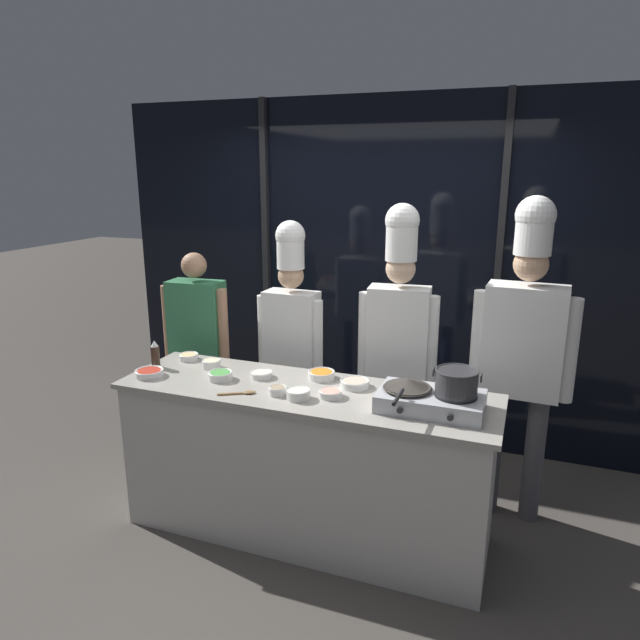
{
  "coord_description": "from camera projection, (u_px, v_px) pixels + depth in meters",
  "views": [
    {
      "loc": [
        1.15,
        -2.83,
        2.17
      ],
      "look_at": [
        0.0,
        0.25,
        1.29
      ],
      "focal_mm": 32.0,
      "sensor_mm": 36.0,
      "label": 1
    }
  ],
  "objects": [
    {
      "name": "ground_plane",
      "position": [
        306.0,
        531.0,
        3.52
      ],
      "size": [
        24.0,
        24.0,
        0.0
      ],
      "primitive_type": "plane",
      "color": "#47423D"
    },
    {
      "name": "window_wall_back",
      "position": [
        375.0,
        274.0,
        4.52
      ],
      "size": [
        4.39,
        0.09,
        2.7
      ],
      "color": "black",
      "rests_on": "ground_plane"
    },
    {
      "name": "demo_counter",
      "position": [
        305.0,
        462.0,
        3.39
      ],
      "size": [
        2.21,
        0.65,
        0.94
      ],
      "color": "beige",
      "rests_on": "ground_plane"
    },
    {
      "name": "portable_stove",
      "position": [
        431.0,
        401.0,
        2.99
      ],
      "size": [
        0.55,
        0.34,
        0.1
      ],
      "color": "#B2B5BA",
      "rests_on": "demo_counter"
    },
    {
      "name": "frying_pan",
      "position": [
        407.0,
        384.0,
        3.01
      ],
      "size": [
        0.26,
        0.45,
        0.05
      ],
      "color": "#38332D",
      "rests_on": "portable_stove"
    },
    {
      "name": "stock_pot",
      "position": [
        457.0,
        381.0,
        2.91
      ],
      "size": [
        0.25,
        0.22,
        0.13
      ],
      "color": "#333335",
      "rests_on": "portable_stove"
    },
    {
      "name": "squeeze_bottle_soy",
      "position": [
        155.0,
        355.0,
        3.62
      ],
      "size": [
        0.05,
        0.05,
        0.18
      ],
      "color": "#332319",
      "rests_on": "demo_counter"
    },
    {
      "name": "prep_bowl_onion",
      "position": [
        261.0,
        374.0,
        3.46
      ],
      "size": [
        0.13,
        0.13,
        0.04
      ],
      "color": "white",
      "rests_on": "demo_counter"
    },
    {
      "name": "prep_bowl_ginger",
      "position": [
        189.0,
        356.0,
        3.78
      ],
      "size": [
        0.13,
        0.13,
        0.04
      ],
      "color": "white",
      "rests_on": "demo_counter"
    },
    {
      "name": "prep_bowl_shrimp",
      "position": [
        330.0,
        393.0,
        3.16
      ],
      "size": [
        0.13,
        0.13,
        0.04
      ],
      "color": "white",
      "rests_on": "demo_counter"
    },
    {
      "name": "prep_bowl_noodles",
      "position": [
        212.0,
        363.0,
        3.62
      ],
      "size": [
        0.12,
        0.12,
        0.05
      ],
      "color": "white",
      "rests_on": "demo_counter"
    },
    {
      "name": "prep_bowl_chicken",
      "position": [
        355.0,
        383.0,
        3.31
      ],
      "size": [
        0.17,
        0.17,
        0.04
      ],
      "color": "white",
      "rests_on": "demo_counter"
    },
    {
      "name": "prep_bowl_scallions",
      "position": [
        220.0,
        375.0,
        3.42
      ],
      "size": [
        0.15,
        0.15,
        0.05
      ],
      "color": "white",
      "rests_on": "demo_counter"
    },
    {
      "name": "prep_bowl_carrots",
      "position": [
        322.0,
        374.0,
        3.44
      ],
      "size": [
        0.16,
        0.16,
        0.05
      ],
      "color": "white",
      "rests_on": "demo_counter"
    },
    {
      "name": "prep_bowl_chili_flakes",
      "position": [
        149.0,
        372.0,
        3.47
      ],
      "size": [
        0.17,
        0.17,
        0.04
      ],
      "color": "white",
      "rests_on": "demo_counter"
    },
    {
      "name": "prep_bowl_garlic",
      "position": [
        298.0,
        393.0,
        3.13
      ],
      "size": [
        0.13,
        0.13,
        0.05
      ],
      "color": "white",
      "rests_on": "demo_counter"
    },
    {
      "name": "prep_bowl_mushrooms",
      "position": [
        277.0,
        390.0,
        3.19
      ],
      "size": [
        0.1,
        0.1,
        0.05
      ],
      "color": "white",
      "rests_on": "demo_counter"
    },
    {
      "name": "serving_spoon_solid",
      "position": [
        244.0,
        393.0,
        3.2
      ],
      "size": [
        0.2,
        0.13,
        0.02
      ],
      "color": "olive",
      "rests_on": "demo_counter"
    },
    {
      "name": "person_guest",
      "position": [
        198.0,
        337.0,
        4.18
      ],
      "size": [
        0.52,
        0.23,
        1.59
      ],
      "rotation": [
        0.0,
        0.0,
        3.21
      ],
      "color": "#232326",
      "rests_on": "ground_plane"
    },
    {
      "name": "chef_head",
      "position": [
        291.0,
        329.0,
        3.96
      ],
      "size": [
        0.49,
        0.2,
        1.83
      ],
      "rotation": [
        0.0,
        0.0,
        3.11
      ],
      "color": "#232326",
      "rests_on": "ground_plane"
    },
    {
      "name": "chef_sous",
      "position": [
        398.0,
        329.0,
        3.7
      ],
      "size": [
        0.51,
        0.24,
        1.96
      ],
      "rotation": [
        0.0,
        0.0,
        3.24
      ],
      "color": "#2D3856",
      "rests_on": "ground_plane"
    },
    {
      "name": "chef_line",
      "position": [
        524.0,
        341.0,
        3.4
      ],
      "size": [
        0.6,
        0.26,
        2.02
      ],
      "rotation": [
        0.0,
        0.0,
        3.09
      ],
      "color": "#4C4C51",
      "rests_on": "ground_plane"
    }
  ]
}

